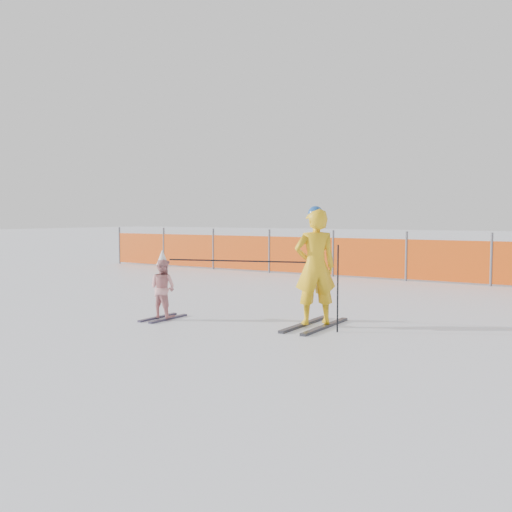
# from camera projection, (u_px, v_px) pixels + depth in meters

# --- Properties ---
(ground) EXTENTS (120.00, 120.00, 0.00)m
(ground) POSITION_uv_depth(u_px,v_px,m) (238.00, 324.00, 8.62)
(ground) COLOR white
(ground) RESTS_ON ground
(adult) EXTENTS (0.73, 1.44, 1.78)m
(adult) POSITION_uv_depth(u_px,v_px,m) (315.00, 267.00, 8.35)
(adult) COLOR black
(adult) RESTS_ON ground
(child) EXTENTS (0.46, 0.85, 1.10)m
(child) POSITION_uv_depth(u_px,v_px,m) (163.00, 287.00, 8.99)
(child) COLOR black
(child) RESTS_ON ground
(ski_poles) EXTENTS (2.66, 0.67, 1.23)m
(ski_poles) POSITION_uv_depth(u_px,v_px,m) (271.00, 270.00, 8.40)
(ski_poles) COLOR black
(ski_poles) RESTS_ON ground
(safety_fence) EXTENTS (16.96, 0.06, 1.25)m
(safety_fence) POSITION_uv_depth(u_px,v_px,m) (348.00, 257.00, 15.11)
(safety_fence) COLOR #595960
(safety_fence) RESTS_ON ground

